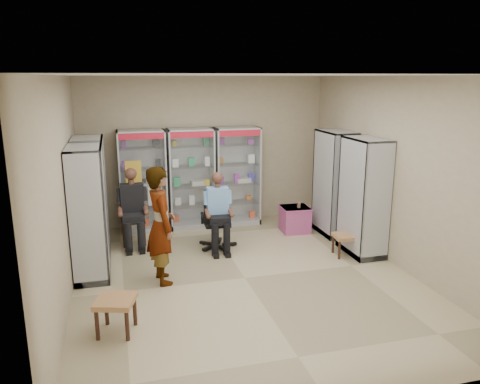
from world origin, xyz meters
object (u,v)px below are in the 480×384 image
object	(u,v)px
wooden_chair	(133,219)
seated_shopkeeper	(217,213)
cabinet_back_right	(237,176)
cabinet_left_near	(89,213)
office_chair	(217,220)
cabinet_right_far	(334,183)
pink_trunk	(295,219)
cabinet_back_left	(143,181)
cabinet_left_far	(91,196)
cabinet_right_near	(363,197)
woven_stool_a	(345,245)
cabinet_back_mid	(191,179)
standing_man	(161,225)
woven_stool_b	(116,315)

from	to	relation	value
wooden_chair	seated_shopkeeper	size ratio (longest dim) A/B	0.72
cabinet_back_right	cabinet_left_near	world-z (taller)	same
cabinet_back_right	office_chair	distance (m)	1.58
cabinet_right_far	pink_trunk	world-z (taller)	cabinet_right_far
cabinet_back_left	pink_trunk	size ratio (longest dim) A/B	3.83
cabinet_left_far	cabinet_left_near	world-z (taller)	same
cabinet_back_right	cabinet_right_near	size ratio (longest dim) A/B	1.00
cabinet_back_left	cabinet_left_near	world-z (taller)	same
cabinet_left_near	woven_stool_a	xyz separation A→B (m)	(4.13, -0.25, -0.81)
cabinet_back_mid	cabinet_back_right	xyz separation A→B (m)	(0.95, 0.00, 0.00)
office_chair	pink_trunk	bearing A→B (deg)	19.33
cabinet_back_right	seated_shopkeeper	size ratio (longest dim) A/B	1.54
office_chair	cabinet_back_right	bearing A→B (deg)	65.14
cabinet_right_near	cabinet_left_far	distance (m)	4.65
cabinet_right_far	cabinet_left_near	xyz separation A→B (m)	(-4.46, -0.90, 0.00)
cabinet_back_left	standing_man	distance (m)	2.51
cabinet_back_right	wooden_chair	distance (m)	2.33
office_chair	pink_trunk	world-z (taller)	office_chair
wooden_chair	woven_stool_b	size ratio (longest dim) A/B	2.14
cabinet_back_right	woven_stool_b	xyz separation A→B (m)	(-2.50, -3.83, -0.78)
seated_shopkeeper	standing_man	distance (m)	1.60
wooden_chair	office_chair	size ratio (longest dim) A/B	0.92
cabinet_back_right	cabinet_right_far	distance (m)	1.98
cabinet_back_mid	woven_stool_b	world-z (taller)	cabinet_back_mid
cabinet_right_near	office_chair	world-z (taller)	cabinet_right_near
cabinet_back_left	woven_stool_a	world-z (taller)	cabinet_back_left
office_chair	woven_stool_b	size ratio (longest dim) A/B	2.33
seated_shopkeeper	woven_stool_a	bearing A→B (deg)	-20.50
cabinet_back_right	cabinet_left_near	distance (m)	3.48
cabinet_back_right	cabinet_right_far	size ratio (longest dim) A/B	1.00
cabinet_back_mid	standing_man	size ratio (longest dim) A/B	1.14
woven_stool_a	seated_shopkeeper	bearing A→B (deg)	155.79
standing_man	woven_stool_a	bearing A→B (deg)	-94.32
cabinet_right_near	office_chair	xyz separation A→B (m)	(-2.35, 0.91, -0.49)
wooden_chair	cabinet_left_near	bearing A→B (deg)	-117.61
cabinet_right_near	woven_stool_a	world-z (taller)	cabinet_right_near
woven_stool_a	woven_stool_b	bearing A→B (deg)	-157.77
wooden_chair	woven_stool_a	size ratio (longest dim) A/B	2.52
cabinet_back_mid	standing_man	bearing A→B (deg)	-108.99
cabinet_back_right	cabinet_left_far	distance (m)	2.98
cabinet_left_near	woven_stool_b	size ratio (longest dim) A/B	4.56
cabinet_left_far	cabinet_left_near	distance (m)	1.10
woven_stool_a	standing_man	size ratio (longest dim) A/B	0.21
cabinet_back_mid	seated_shopkeeper	distance (m)	1.43
cabinet_back_mid	cabinet_back_right	distance (m)	0.95
cabinet_right_near	pink_trunk	distance (m)	1.71
cabinet_right_near	woven_stool_a	xyz separation A→B (m)	(-0.33, -0.05, -0.81)
office_chair	cabinet_right_far	bearing A→B (deg)	8.29
cabinet_right_far	standing_man	distance (m)	3.71
cabinet_left_far	standing_man	size ratio (longest dim) A/B	1.14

